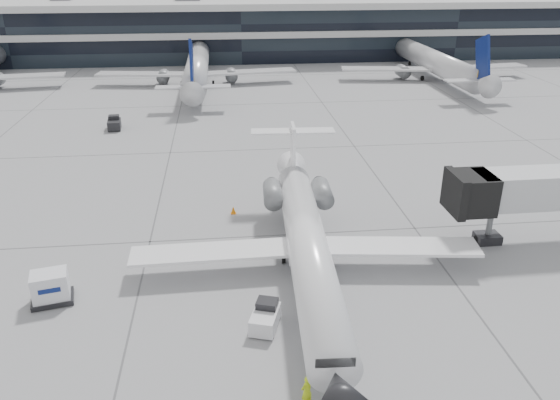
{
  "coord_description": "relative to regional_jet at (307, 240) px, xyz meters",
  "views": [
    {
      "loc": [
        -4.36,
        -36.0,
        19.04
      ],
      "look_at": [
        -0.35,
        0.63,
        2.6
      ],
      "focal_mm": 35.0,
      "sensor_mm": 36.0,
      "label": 1
    }
  ],
  "objects": [
    {
      "name": "baggage_tug",
      "position": [
        -3.2,
        -5.75,
        -1.6
      ],
      "size": [
        2.0,
        2.61,
        1.47
      ],
      "rotation": [
        0.0,
        0.0,
        -0.31
      ],
      "color": "white",
      "rests_on": "ground"
    },
    {
      "name": "ground",
      "position": [
        -0.77,
        5.17,
        -2.26
      ],
      "size": [
        220.0,
        220.0,
        0.0
      ],
      "primitive_type": "plane",
      "color": "gray",
      "rests_on": "ground"
    },
    {
      "name": "far_tug",
      "position": [
        -18.06,
        34.73,
        -1.54
      ],
      "size": [
        1.73,
        2.64,
        1.59
      ],
      "rotation": [
        0.0,
        0.0,
        0.1
      ],
      "color": "black",
      "rests_on": "ground"
    },
    {
      "name": "bg_jet_right",
      "position": [
        31.23,
        60.17,
        -2.26
      ],
      "size": [
        32.0,
        40.0,
        9.6
      ],
      "primitive_type": null,
      "color": "silver",
      "rests_on": "ground"
    },
    {
      "name": "traffic_cone",
      "position": [
        -4.54,
        9.34,
        -1.95
      ],
      "size": [
        0.49,
        0.49,
        0.64
      ],
      "rotation": [
        0.0,
        0.0,
        0.16
      ],
      "color": "orange",
      "rests_on": "ground"
    },
    {
      "name": "terminal",
      "position": [
        -0.77,
        87.17,
        2.74
      ],
      "size": [
        170.0,
        22.0,
        10.0
      ],
      "primitive_type": "cube",
      "color": "black",
      "rests_on": "ground"
    },
    {
      "name": "cargo_uld",
      "position": [
        -15.75,
        -1.9,
        -1.28
      ],
      "size": [
        2.7,
        2.23,
        1.94
      ],
      "rotation": [
        0.0,
        0.0,
        0.22
      ],
      "color": "black",
      "rests_on": "ground"
    },
    {
      "name": "bg_jet_center",
      "position": [
        -8.77,
        60.17,
        -2.26
      ],
      "size": [
        32.0,
        40.0,
        9.6
      ],
      "primitive_type": null,
      "color": "silver",
      "rests_on": "ground"
    },
    {
      "name": "ramp_worker",
      "position": [
        -1.82,
        -11.84,
        -1.41
      ],
      "size": [
        0.74,
        0.67,
        1.7
      ],
      "primitive_type": "imported",
      "rotation": [
        0.0,
        0.0,
        3.7
      ],
      "color": "#DBFF1A",
      "rests_on": "ground"
    },
    {
      "name": "regional_jet",
      "position": [
        0.0,
        0.0,
        0.0
      ],
      "size": [
        22.94,
        28.62,
        6.61
      ],
      "rotation": [
        0.0,
        0.0,
        -0.05
      ],
      "color": "white",
      "rests_on": "ground"
    }
  ]
}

